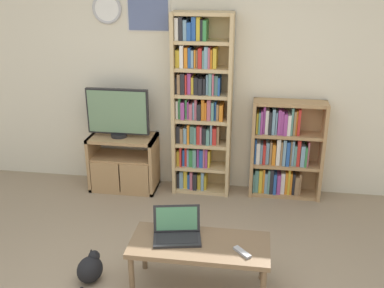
% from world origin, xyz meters
% --- Properties ---
extents(wall_back, '(5.80, 0.09, 2.60)m').
position_xyz_m(wall_back, '(-0.01, 2.33, 1.31)').
color(wall_back, beige).
rests_on(wall_back, ground_plane).
extents(tv_stand, '(0.75, 0.41, 0.63)m').
position_xyz_m(tv_stand, '(-0.79, 2.06, 0.32)').
color(tv_stand, tan).
rests_on(tv_stand, ground_plane).
extents(television, '(0.69, 0.18, 0.55)m').
position_xyz_m(television, '(-0.82, 2.06, 0.91)').
color(television, black).
rests_on(television, tv_stand).
extents(bookshelf_tall, '(0.63, 0.28, 1.98)m').
position_xyz_m(bookshelf_tall, '(0.07, 2.16, 0.99)').
color(bookshelf_tall, tan).
rests_on(bookshelf_tall, ground_plane).
extents(bookshelf_short, '(0.77, 0.25, 1.09)m').
position_xyz_m(bookshelf_short, '(0.98, 2.18, 0.52)').
color(bookshelf_short, tan).
rests_on(bookshelf_short, ground_plane).
extents(coffee_table, '(1.07, 0.47, 0.43)m').
position_xyz_m(coffee_table, '(0.30, 0.44, 0.38)').
color(coffee_table, brown).
rests_on(coffee_table, ground_plane).
extents(laptop, '(0.41, 0.32, 0.23)m').
position_xyz_m(laptop, '(0.12, 0.50, 0.49)').
color(laptop, '#232326').
rests_on(laptop, coffee_table).
extents(remote_near_laptop, '(0.14, 0.15, 0.02)m').
position_xyz_m(remote_near_laptop, '(0.63, 0.35, 0.44)').
color(remote_near_laptop, '#99999E').
rests_on(remote_near_laptop, coffee_table).
extents(cat, '(0.26, 0.49, 0.26)m').
position_xyz_m(cat, '(-0.59, 0.41, 0.11)').
color(cat, black).
rests_on(cat, ground_plane).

